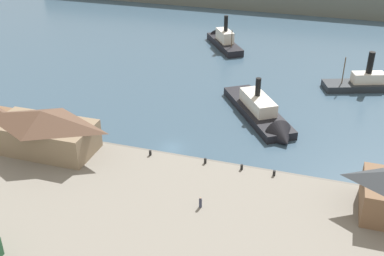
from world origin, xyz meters
TOP-DOWN VIEW (x-y plane):
  - ground_plane at (0.00, 0.00)m, footprint 320.00×320.00m
  - quay_promenade at (0.00, -22.00)m, footprint 110.00×36.00m
  - seawall_edge at (0.00, -3.60)m, footprint 110.00×0.80m
  - ferry_shed_central_terminal at (-19.91, -8.95)m, footprint 17.58×8.90m
  - pedestrian_by_tram at (10.24, -16.34)m, footprint 0.43×0.43m
  - mooring_post_center_east at (13.88, -4.88)m, footprint 0.44×0.44m
  - mooring_post_east at (-2.01, -5.25)m, footprint 0.44×0.44m
  - mooring_post_west at (7.68, -4.86)m, footprint 0.44×0.44m
  - mooring_post_center_west at (19.20, -5.04)m, footprint 0.44×0.44m
  - ferry_departing_north at (14.13, 14.98)m, footprint 19.02×24.37m
  - ferry_moored_east at (36.30, 39.15)m, footprint 21.88×11.79m
  - ferry_outer_harbor at (-5.23, 58.14)m, footprint 14.55×18.61m

SIDE VIEW (x-z plane):
  - ground_plane at x=0.00m, z-range 0.00..0.00m
  - seawall_edge at x=0.00m, z-range 0.00..1.00m
  - quay_promenade at x=0.00m, z-range 0.00..1.20m
  - ferry_moored_east at x=36.30m, z-range -3.90..6.51m
  - ferry_departing_north at x=14.13m, z-range -3.63..6.28m
  - ferry_outer_harbor at x=-5.23m, z-range -3.57..6.84m
  - mooring_post_center_east at x=13.88m, z-range 1.20..2.10m
  - mooring_post_east at x=-2.01m, z-range 1.20..2.10m
  - mooring_post_west at x=7.68m, z-range 1.20..2.10m
  - mooring_post_center_west at x=19.20m, z-range 1.20..2.10m
  - pedestrian_by_tram at x=10.24m, z-range 1.12..2.87m
  - ferry_shed_central_terminal at x=-19.91m, z-range 1.26..8.82m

